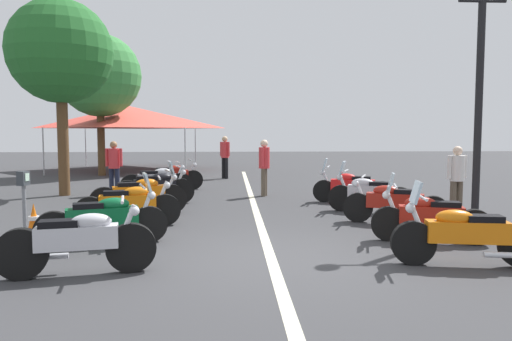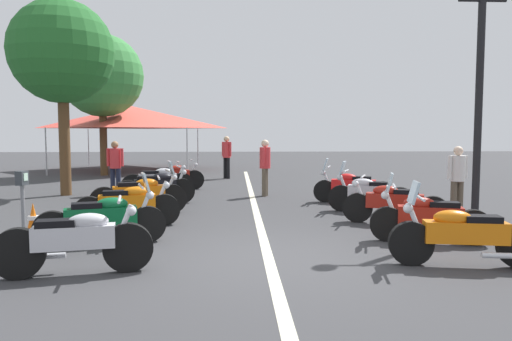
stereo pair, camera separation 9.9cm
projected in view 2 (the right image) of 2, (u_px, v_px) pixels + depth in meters
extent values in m
plane|color=#38383A|center=(268.00, 258.00, 7.24)|extent=(80.00, 80.00, 0.00)
cube|color=beige|center=(255.00, 208.00, 12.09)|extent=(22.19, 0.16, 0.01)
cylinder|color=black|center=(128.00, 247.00, 6.52)|extent=(0.27, 0.68, 0.67)
cylinder|color=black|center=(18.00, 254.00, 6.19)|extent=(0.27, 0.68, 0.67)
cube|color=silver|center=(74.00, 237.00, 6.34)|extent=(0.49, 1.07, 0.30)
ellipsoid|color=silver|center=(88.00, 221.00, 6.37)|extent=(0.36, 0.56, 0.22)
cube|color=black|center=(56.00, 224.00, 6.27)|extent=(0.35, 0.52, 0.12)
cylinder|color=silver|center=(123.00, 226.00, 6.48)|extent=(0.13, 0.30, 0.58)
cylinder|color=silver|center=(119.00, 199.00, 6.44)|extent=(0.62, 0.17, 0.04)
sphere|color=silver|center=(131.00, 211.00, 6.49)|extent=(0.14, 0.14, 0.14)
cylinder|color=silver|center=(44.00, 256.00, 6.44)|extent=(0.19, 0.55, 0.08)
cylinder|color=black|center=(148.00, 224.00, 8.30)|extent=(0.32, 0.64, 0.62)
cylinder|color=black|center=(52.00, 230.00, 7.80)|extent=(0.32, 0.64, 0.62)
cube|color=#0C592D|center=(101.00, 216.00, 8.03)|extent=(0.60, 1.19, 0.30)
ellipsoid|color=#0C592D|center=(112.00, 204.00, 8.08)|extent=(0.40, 0.57, 0.22)
cube|color=black|center=(87.00, 206.00, 7.95)|extent=(0.39, 0.53, 0.12)
cylinder|color=silver|center=(144.00, 207.00, 8.26)|extent=(0.15, 0.30, 0.58)
cylinder|color=silver|center=(141.00, 186.00, 8.21)|extent=(0.60, 0.22, 0.04)
sphere|color=silver|center=(150.00, 195.00, 8.28)|extent=(0.14, 0.14, 0.14)
cylinder|color=silver|center=(73.00, 232.00, 8.07)|extent=(0.24, 0.55, 0.08)
cube|color=silver|center=(146.00, 182.00, 8.24)|extent=(0.38, 0.22, 0.32)
cylinder|color=black|center=(164.00, 210.00, 9.80)|extent=(0.27, 0.65, 0.64)
cylinder|color=black|center=(89.00, 213.00, 9.44)|extent=(0.27, 0.65, 0.64)
cube|color=orange|center=(127.00, 202.00, 9.61)|extent=(0.50, 1.13, 0.30)
ellipsoid|color=orange|center=(136.00, 192.00, 9.63)|extent=(0.36, 0.56, 0.22)
cube|color=black|center=(116.00, 194.00, 9.54)|extent=(0.35, 0.52, 0.12)
cylinder|color=silver|center=(161.00, 195.00, 9.76)|extent=(0.13, 0.30, 0.58)
cylinder|color=silver|center=(159.00, 178.00, 9.72)|extent=(0.62, 0.17, 0.04)
sphere|color=silver|center=(166.00, 185.00, 9.77)|extent=(0.14, 0.14, 0.14)
cylinder|color=silver|center=(105.00, 215.00, 9.70)|extent=(0.19, 0.55, 0.08)
cylinder|color=black|center=(172.00, 199.00, 11.31)|extent=(0.33, 0.68, 0.67)
cylinder|color=black|center=(104.00, 202.00, 10.79)|extent=(0.33, 0.68, 0.67)
cube|color=orange|center=(139.00, 192.00, 11.04)|extent=(0.61, 1.19, 0.30)
ellipsoid|color=orange|center=(147.00, 183.00, 11.08)|extent=(0.40, 0.57, 0.22)
cube|color=black|center=(129.00, 185.00, 10.95)|extent=(0.39, 0.54, 0.12)
cylinder|color=silver|center=(170.00, 186.00, 11.27)|extent=(0.15, 0.30, 0.58)
cylinder|color=silver|center=(168.00, 171.00, 11.22)|extent=(0.60, 0.22, 0.04)
sphere|color=silver|center=(174.00, 177.00, 11.29)|extent=(0.14, 0.14, 0.14)
cylinder|color=silver|center=(118.00, 204.00, 11.07)|extent=(0.24, 0.55, 0.08)
cube|color=silver|center=(171.00, 168.00, 11.25)|extent=(0.38, 0.22, 0.32)
cylinder|color=black|center=(182.00, 191.00, 12.85)|extent=(0.31, 0.67, 0.66)
cylinder|color=black|center=(128.00, 193.00, 12.43)|extent=(0.31, 0.67, 0.66)
cube|color=black|center=(155.00, 185.00, 12.63)|extent=(0.55, 1.11, 0.30)
ellipsoid|color=black|center=(162.00, 177.00, 12.67)|extent=(0.39, 0.57, 0.22)
cube|color=black|center=(147.00, 178.00, 12.55)|extent=(0.38, 0.53, 0.12)
cylinder|color=silver|center=(180.00, 180.00, 12.81)|extent=(0.14, 0.30, 0.58)
cylinder|color=silver|center=(178.00, 166.00, 12.77)|extent=(0.61, 0.20, 0.04)
sphere|color=silver|center=(184.00, 172.00, 12.83)|extent=(0.14, 0.14, 0.14)
cylinder|color=silver|center=(139.00, 195.00, 12.69)|extent=(0.22, 0.55, 0.08)
cylinder|color=black|center=(182.00, 184.00, 14.54)|extent=(0.33, 0.68, 0.67)
cylinder|color=black|center=(133.00, 186.00, 14.06)|extent=(0.33, 0.68, 0.67)
cube|color=silver|center=(158.00, 179.00, 14.29)|extent=(0.58, 1.13, 0.30)
ellipsoid|color=silver|center=(164.00, 172.00, 14.33)|extent=(0.40, 0.57, 0.22)
cube|color=black|center=(150.00, 173.00, 14.20)|extent=(0.39, 0.53, 0.12)
cylinder|color=silver|center=(180.00, 174.00, 14.49)|extent=(0.15, 0.30, 0.58)
cylinder|color=silver|center=(178.00, 162.00, 14.45)|extent=(0.61, 0.22, 0.04)
sphere|color=silver|center=(183.00, 167.00, 14.51)|extent=(0.14, 0.14, 0.14)
cylinder|color=silver|center=(142.00, 188.00, 14.33)|extent=(0.24, 0.55, 0.08)
cylinder|color=black|center=(194.00, 180.00, 16.00)|extent=(0.29, 0.65, 0.64)
cylinder|color=black|center=(149.00, 181.00, 15.58)|extent=(0.29, 0.65, 0.64)
cube|color=maroon|center=(172.00, 175.00, 15.77)|extent=(0.54, 1.15, 0.30)
ellipsoid|color=maroon|center=(178.00, 169.00, 15.81)|extent=(0.38, 0.57, 0.22)
cube|color=black|center=(165.00, 170.00, 15.70)|extent=(0.37, 0.53, 0.12)
cylinder|color=silver|center=(192.00, 171.00, 15.96)|extent=(0.14, 0.30, 0.58)
cylinder|color=silver|center=(191.00, 160.00, 15.92)|extent=(0.61, 0.19, 0.04)
sphere|color=silver|center=(196.00, 165.00, 15.97)|extent=(0.14, 0.14, 0.14)
cylinder|color=silver|center=(158.00, 183.00, 15.84)|extent=(0.21, 0.55, 0.08)
cylinder|color=black|center=(411.00, 243.00, 6.85)|extent=(0.24, 0.64, 0.63)
cube|color=orange|center=(465.00, 232.00, 6.74)|extent=(0.46, 1.15, 0.30)
ellipsoid|color=orange|center=(452.00, 218.00, 6.75)|extent=(0.34, 0.56, 0.22)
cube|color=black|center=(482.00, 220.00, 6.70)|extent=(0.34, 0.52, 0.12)
cylinder|color=silver|center=(416.00, 223.00, 6.82)|extent=(0.12, 0.30, 0.58)
cylinder|color=silver|center=(419.00, 197.00, 6.78)|extent=(0.62, 0.14, 0.04)
sphere|color=silver|center=(408.00, 208.00, 6.82)|extent=(0.14, 0.14, 0.14)
cylinder|color=silver|center=(503.00, 256.00, 6.53)|extent=(0.17, 0.56, 0.08)
cube|color=silver|center=(414.00, 192.00, 6.79)|extent=(0.38, 0.18, 0.32)
cylinder|color=black|center=(387.00, 224.00, 8.36)|extent=(0.30, 0.62, 0.60)
cylinder|color=black|center=(474.00, 228.00, 8.05)|extent=(0.30, 0.62, 0.60)
cube|color=maroon|center=(430.00, 215.00, 8.19)|extent=(0.55, 1.09, 0.30)
ellipsoid|color=maroon|center=(419.00, 203.00, 8.22)|extent=(0.39, 0.57, 0.22)
cube|color=black|center=(444.00, 205.00, 8.13)|extent=(0.38, 0.53, 0.12)
cylinder|color=silver|center=(391.00, 207.00, 8.33)|extent=(0.14, 0.30, 0.58)
cylinder|color=silver|center=(394.00, 186.00, 8.29)|extent=(0.61, 0.20, 0.04)
sphere|color=silver|center=(385.00, 195.00, 8.33)|extent=(0.14, 0.14, 0.14)
cylinder|color=silver|center=(458.00, 234.00, 7.95)|extent=(0.22, 0.55, 0.08)
cube|color=silver|center=(390.00, 182.00, 8.30)|extent=(0.38, 0.21, 0.32)
cylinder|color=black|center=(358.00, 208.00, 10.12)|extent=(0.36, 0.63, 0.62)
cylinder|color=black|center=(433.00, 212.00, 9.63)|extent=(0.36, 0.63, 0.62)
cube|color=maroon|center=(395.00, 201.00, 9.86)|extent=(0.68, 1.16, 0.30)
ellipsoid|color=maroon|center=(386.00, 191.00, 9.91)|extent=(0.43, 0.58, 0.22)
cube|color=black|center=(406.00, 193.00, 9.78)|extent=(0.42, 0.54, 0.12)
cylinder|color=silver|center=(361.00, 194.00, 10.08)|extent=(0.17, 0.29, 0.58)
cylinder|color=silver|center=(363.00, 177.00, 10.04)|extent=(0.59, 0.27, 0.04)
sphere|color=silver|center=(356.00, 184.00, 10.10)|extent=(0.14, 0.14, 0.14)
cylinder|color=silver|center=(417.00, 217.00, 9.57)|extent=(0.28, 0.54, 0.08)
cylinder|color=black|center=(341.00, 198.00, 11.55)|extent=(0.36, 0.64, 0.63)
cylinder|color=black|center=(400.00, 201.00, 11.11)|extent=(0.36, 0.64, 0.63)
cube|color=silver|center=(370.00, 192.00, 11.32)|extent=(0.64, 1.06, 0.30)
ellipsoid|color=silver|center=(363.00, 183.00, 11.36)|extent=(0.43, 0.58, 0.22)
cube|color=black|center=(380.00, 185.00, 11.23)|extent=(0.42, 0.54, 0.12)
cylinder|color=silver|center=(344.00, 186.00, 11.51)|extent=(0.17, 0.30, 0.58)
cylinder|color=silver|center=(346.00, 171.00, 11.47)|extent=(0.59, 0.27, 0.04)
sphere|color=silver|center=(340.00, 177.00, 11.53)|extent=(0.14, 0.14, 0.14)
cylinder|color=silver|center=(388.00, 205.00, 11.04)|extent=(0.28, 0.54, 0.08)
cube|color=silver|center=(343.00, 168.00, 11.49)|extent=(0.38, 0.25, 0.32)
cylinder|color=black|center=(325.00, 191.00, 13.05)|extent=(0.31, 0.62, 0.60)
cylinder|color=black|center=(383.00, 193.00, 12.68)|extent=(0.31, 0.62, 0.60)
cube|color=red|center=(353.00, 185.00, 12.85)|extent=(0.60, 1.19, 0.30)
ellipsoid|color=red|center=(347.00, 178.00, 12.88)|extent=(0.40, 0.57, 0.22)
cube|color=black|center=(362.00, 179.00, 12.78)|extent=(0.39, 0.53, 0.12)
cylinder|color=silver|center=(327.00, 180.00, 13.01)|extent=(0.15, 0.30, 0.58)
cylinder|color=silver|center=(329.00, 167.00, 12.97)|extent=(0.61, 0.22, 0.04)
sphere|color=silver|center=(323.00, 173.00, 13.02)|extent=(0.14, 0.14, 0.14)
cylinder|color=silver|center=(371.00, 197.00, 12.59)|extent=(0.23, 0.55, 0.08)
cube|color=silver|center=(326.00, 164.00, 12.99)|extent=(0.38, 0.22, 0.32)
cylinder|color=black|center=(478.00, 118.00, 9.10)|extent=(0.14, 0.14, 4.33)
cylinder|color=black|center=(482.00, 0.00, 8.93)|extent=(0.06, 0.90, 0.06)
cylinder|color=slate|center=(23.00, 218.00, 7.52)|extent=(0.06, 0.06, 1.10)
cube|color=#33383D|center=(22.00, 178.00, 7.47)|extent=(0.20, 0.15, 0.22)
cube|color=#B2D8BF|center=(26.00, 177.00, 7.46)|extent=(0.10, 0.03, 0.12)
cube|color=orange|center=(34.00, 235.00, 8.77)|extent=(0.36, 0.36, 0.03)
cone|color=orange|center=(33.00, 219.00, 8.75)|extent=(0.26, 0.26, 0.60)
cylinder|color=white|center=(33.00, 218.00, 8.75)|extent=(0.19, 0.19, 0.07)
cylinder|color=#1E2338|center=(118.00, 181.00, 14.62)|extent=(0.14, 0.14, 0.80)
cylinder|color=#1E2338|center=(113.00, 181.00, 14.64)|extent=(0.14, 0.14, 0.80)
cylinder|color=red|center=(115.00, 158.00, 14.57)|extent=(0.32, 0.32, 0.60)
cylinder|color=red|center=(122.00, 157.00, 14.55)|extent=(0.09, 0.09, 0.54)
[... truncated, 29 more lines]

